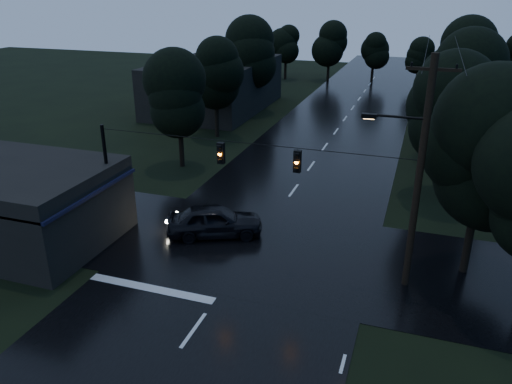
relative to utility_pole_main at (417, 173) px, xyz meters
The scene contains 16 objects.
main_road 21.06m from the utility_pole_main, 111.30° to the left, with size 12.00×120.00×0.02m, color black.
cross_street 9.14m from the utility_pole_main, behind, with size 60.00×9.00×0.02m, color black.
building_far_right 24.12m from the utility_pole_main, 74.01° to the left, with size 10.00×14.00×4.40m, color black.
building_far_left 36.15m from the utility_pole_main, 126.44° to the left, with size 10.00×16.00×5.00m, color black.
utility_pole_main is the anchor object (origin of this frame).
utility_pole_far 17.08m from the utility_pole_main, 87.00° to the left, with size 2.00×0.30×7.50m.
anchor_pole_left 15.08m from the utility_pole_main, behind, with size 0.18×0.18×6.00m, color black.
span_signals 6.85m from the utility_pole_main, behind, with size 15.00×0.37×1.12m.
tree_corner_near 3.35m from the utility_pole_main, 37.67° to the left, with size 4.48×4.48×9.44m.
tree_left_a 19.76m from the utility_pole_main, 146.16° to the left, with size 3.92×3.92×8.26m.
tree_left_b 25.50m from the utility_pole_main, 131.84° to the left, with size 4.20×4.20×8.85m.
tree_left_c 33.94m from the utility_pole_main, 121.27° to the left, with size 4.48×4.48×9.44m.
tree_right_a 11.12m from the utility_pole_main, 81.77° to the left, with size 4.20×4.20×8.85m.
tree_right_b 19.14m from the utility_pole_main, 83.42° to the left, with size 4.48×4.48×9.44m.
tree_right_c 29.16m from the utility_pole_main, 84.50° to the left, with size 4.76×4.76×10.03m.
car 10.84m from the utility_pole_main, behind, with size 2.01×4.98×1.70m, color black.
Camera 1 is at (7.35, -9.07, 12.27)m, focal length 35.00 mm.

